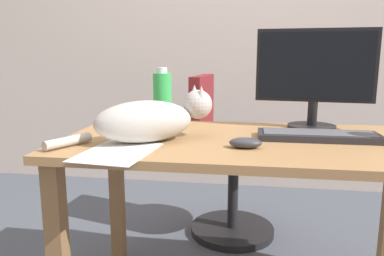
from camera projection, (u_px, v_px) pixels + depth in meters
name	position (u px, v px, depth m)	size (l,w,h in m)	color
back_wall	(251.00, 17.00, 2.83)	(6.00, 0.04, 2.60)	beige
desk	(246.00, 166.00, 1.45)	(1.38, 0.71, 0.72)	#9E7247
office_chair	(224.00, 167.00, 2.18)	(0.48, 0.48, 0.92)	black
monitor	(314.00, 75.00, 1.58)	(0.48, 0.20, 0.42)	black
keyboard	(317.00, 136.00, 1.42)	(0.44, 0.15, 0.03)	#232328
cat	(149.00, 119.00, 1.37)	(0.53, 0.37, 0.20)	#B2ADA8
computer_mouse	(244.00, 143.00, 1.29)	(0.11, 0.06, 0.04)	#333338
paper_sheet	(116.00, 152.00, 1.23)	(0.21, 0.30, 0.00)	white
water_bottle	(161.00, 99.00, 1.64)	(0.08, 0.08, 0.26)	green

